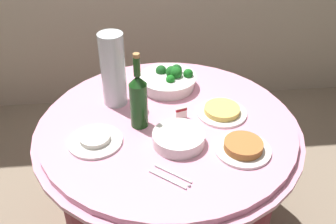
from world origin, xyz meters
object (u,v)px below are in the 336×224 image
broccoli_bowl (169,80)px  label_placard_front (181,113)px  serving_tongs (172,177)px  food_plate_peanuts (243,147)px  food_plate_noodles (222,111)px  plate_stack (179,138)px  food_plate_rice (95,140)px  decorative_fruit_vase (114,74)px  wine_bottle (138,99)px

broccoli_bowl → label_placard_front: bearing=-84.5°
serving_tongs → food_plate_peanuts: size_ratio=0.69×
food_plate_peanuts → food_plate_noodles: size_ratio=1.00×
plate_stack → label_placard_front: bearing=78.8°
plate_stack → food_plate_noodles: plate_stack is taller
food_plate_noodles → food_plate_rice: bearing=-165.5°
food_plate_rice → food_plate_peanuts: size_ratio=1.00×
food_plate_peanuts → food_plate_noodles: bearing=96.2°
serving_tongs → label_placard_front: (0.08, 0.36, 0.03)m
food_plate_rice → food_plate_noodles: food_plate_noodles is taller
decorative_fruit_vase → serving_tongs: decorative_fruit_vase is taller
food_plate_noodles → label_placard_front: (-0.18, -0.01, 0.02)m
wine_bottle → plate_stack: bearing=-43.2°
serving_tongs → food_plate_rice: 0.37m
decorative_fruit_vase → serving_tongs: 0.58m
serving_tongs → plate_stack: bearing=76.0°
food_plate_noodles → label_placard_front: label_placard_front is taller
wine_bottle → decorative_fruit_vase: size_ratio=0.99×
serving_tongs → food_plate_peanuts: food_plate_peanuts is taller
broccoli_bowl → food_plate_peanuts: bearing=-65.1°
broccoli_bowl → plate_stack: broccoli_bowl is taller
plate_stack → wine_bottle: wine_bottle is taller
broccoli_bowl → plate_stack: (-0.01, -0.44, -0.01)m
serving_tongs → label_placard_front: bearing=77.3°
wine_bottle → food_plate_rice: 0.24m
plate_stack → food_plate_noodles: 0.28m
food_plate_peanuts → label_placard_front: 0.32m
decorative_fruit_vase → food_plate_peanuts: bearing=-39.0°
broccoli_bowl → decorative_fruit_vase: (-0.26, -0.11, 0.11)m
serving_tongs → label_placard_front: 0.37m
broccoli_bowl → wine_bottle: wine_bottle is taller
plate_stack → wine_bottle: size_ratio=0.62×
decorative_fruit_vase → label_placard_front: 0.35m
broccoli_bowl → food_plate_peanuts: (0.24, -0.51, -0.02)m
food_plate_noodles → serving_tongs: bearing=-125.3°
broccoli_bowl → food_plate_peanuts: size_ratio=1.27×
label_placard_front → broccoli_bowl: bearing=95.5°
decorative_fruit_vase → food_plate_noodles: decorative_fruit_vase is taller
serving_tongs → label_placard_front: size_ratio=2.74×
food_plate_rice → label_placard_front: label_placard_front is taller
broccoli_bowl → label_placard_front: broccoli_bowl is taller
plate_stack → wine_bottle: (-0.15, 0.14, 0.10)m
food_plate_rice → label_placard_front: 0.39m
broccoli_bowl → food_plate_rice: 0.53m
wine_bottle → decorative_fruit_vase: bearing=118.6°
plate_stack → label_placard_front: (0.03, 0.17, 0.01)m
plate_stack → food_plate_peanuts: 0.25m
serving_tongs → label_placard_front: label_placard_front is taller
serving_tongs → broccoli_bowl: bearing=85.0°
broccoli_bowl → food_plate_rice: size_ratio=1.27×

